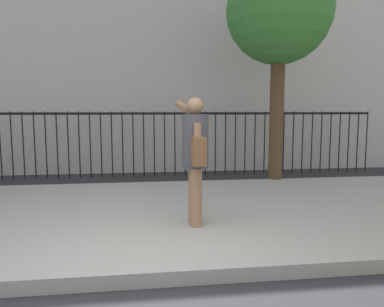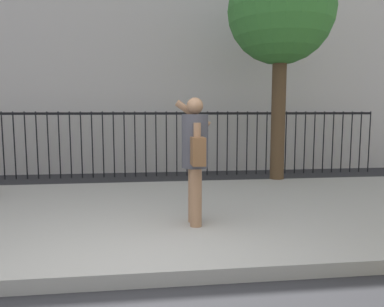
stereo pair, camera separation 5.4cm
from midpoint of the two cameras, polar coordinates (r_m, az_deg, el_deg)
name	(u,v)px [view 1 (the left image)]	position (r m, az deg, el deg)	size (l,w,h in m)	color
ground_plane	(135,290)	(3.67, -9.09, -19.81)	(60.00, 60.00, 0.00)	#28282B
sidewalk	(138,215)	(5.71, -8.58, -9.27)	(28.00, 4.40, 0.15)	#9E9B93
building_facade	(137,2)	(12.23, -8.53, 21.87)	(28.00, 4.00, 9.72)	#BCB7B2
iron_fence	(138,135)	(9.21, -8.35, 2.76)	(12.03, 0.04, 1.60)	black
pedestrian_on_phone	(195,152)	(4.76, 0.20, 0.24)	(0.48, 0.65, 1.64)	#936B4C
street_tree_near	(279,13)	(8.47, 12.96, 20.16)	(2.21, 2.21, 4.80)	#4C3823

